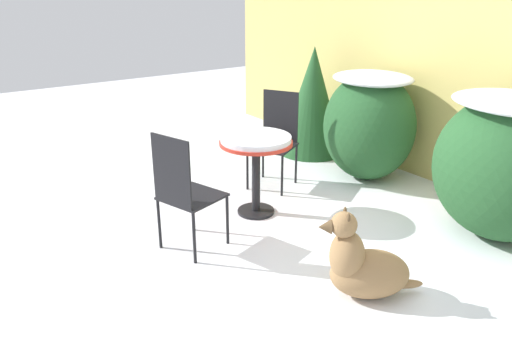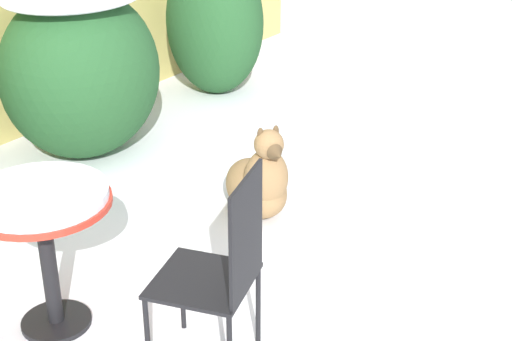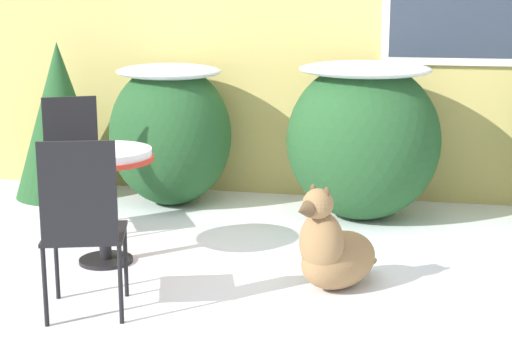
% 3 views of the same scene
% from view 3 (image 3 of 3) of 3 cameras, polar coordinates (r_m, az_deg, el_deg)
% --- Properties ---
extents(ground_plane, '(16.00, 16.00, 0.00)m').
position_cam_3_polar(ground_plane, '(4.71, -1.53, -8.09)').
color(ground_plane, white).
extents(house_wall, '(8.00, 0.10, 2.65)m').
position_cam_3_polar(house_wall, '(6.57, 3.52, 9.75)').
color(house_wall, tan).
rests_on(house_wall, ground_plane).
extents(shrub_left, '(0.99, 0.92, 1.14)m').
position_cam_3_polar(shrub_left, '(6.36, -6.25, 2.90)').
color(shrub_left, '#235128').
rests_on(shrub_left, ground_plane).
extents(shrub_middle, '(1.16, 1.04, 1.20)m').
position_cam_3_polar(shrub_middle, '(5.95, 7.80, 2.48)').
color(shrub_middle, '#235128').
rests_on(shrub_middle, ground_plane).
extents(evergreen_bush, '(0.80, 0.80, 1.30)m').
position_cam_3_polar(evergreen_bush, '(6.81, -14.03, 3.59)').
color(evergreen_bush, '#235128').
rests_on(evergreen_bush, ground_plane).
extents(patio_table, '(0.65, 0.65, 0.74)m').
position_cam_3_polar(patio_table, '(4.98, -11.13, 0.09)').
color(patio_table, black).
rests_on(patio_table, ground_plane).
extents(patio_chair_near_table, '(0.57, 0.57, 0.97)m').
position_cam_3_polar(patio_chair_near_table, '(5.70, -13.16, 0.63)').
color(patio_chair_near_table, black).
rests_on(patio_chair_near_table, ground_plane).
extents(patio_chair_far_side, '(0.52, 0.52, 0.97)m').
position_cam_3_polar(patio_chair_far_side, '(4.15, -12.50, -3.72)').
color(patio_chair_far_side, black).
rests_on(patio_chair_far_side, ground_plane).
extents(dog, '(0.58, 0.67, 0.64)m').
position_cam_3_polar(dog, '(4.55, 5.64, -5.92)').
color(dog, '#937047').
rests_on(dog, ground_plane).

